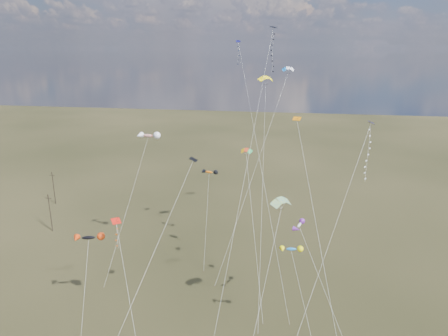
% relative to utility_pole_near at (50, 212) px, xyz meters
% --- Properties ---
extents(utility_pole_near, '(1.40, 0.20, 8.00)m').
position_rel_utility_pole_near_xyz_m(utility_pole_near, '(0.00, 0.00, 0.00)').
color(utility_pole_near, black).
rests_on(utility_pole_near, ground).
extents(utility_pole_far, '(1.40, 0.20, 8.00)m').
position_rel_utility_pole_near_xyz_m(utility_pole_far, '(-8.00, 14.00, 0.00)').
color(utility_pole_far, black).
rests_on(utility_pole_far, ground).
extents(diamond_black_high, '(5.62, 26.09, 39.25)m').
position_rel_utility_pole_near_xyz_m(diamond_black_high, '(43.94, -7.03, 29.57)').
color(diamond_black_high, black).
rests_on(diamond_black_high, ground).
extents(diamond_navy_tall, '(11.78, 28.12, 37.52)m').
position_rel_utility_pole_near_xyz_m(diamond_navy_tall, '(38.51, 3.54, 27.91)').
color(diamond_navy_tall, '#0C0C45').
rests_on(diamond_navy_tall, ground).
extents(diamond_black_mid, '(8.88, 15.90, 23.98)m').
position_rel_utility_pole_near_xyz_m(diamond_black_mid, '(34.27, -29.25, 12.93)').
color(diamond_black_mid, black).
rests_on(diamond_black_mid, ground).
extents(diamond_red_low, '(7.97, 11.88, 15.34)m').
position_rel_utility_pole_near_xyz_m(diamond_red_low, '(26.65, -25.14, 8.55)').
color(diamond_red_low, red).
rests_on(diamond_red_low, ground).
extents(diamond_navy_right, '(10.29, 15.93, 28.41)m').
position_rel_utility_pole_near_xyz_m(diamond_navy_right, '(55.77, -23.20, 19.63)').
color(diamond_navy_right, '#151251').
rests_on(diamond_navy_right, ground).
extents(diamond_orange_center, '(7.48, 17.60, 27.71)m').
position_rel_utility_pole_near_xyz_m(diamond_orange_center, '(50.08, -21.56, 16.06)').
color(diamond_orange_center, '#CC6E04').
rests_on(diamond_orange_center, ground).
extents(parafoil_yellow, '(2.81, 22.52, 32.26)m').
position_rel_utility_pole_near_xyz_m(parafoil_yellow, '(43.21, -2.80, 27.39)').
color(parafoil_yellow, yellow).
rests_on(parafoil_yellow, ground).
extents(parafoil_blue_white, '(10.85, 25.15, 33.16)m').
position_rel_utility_pole_near_xyz_m(parafoil_blue_white, '(46.38, 9.95, 28.23)').
color(parafoil_blue_white, blue).
rests_on(parafoil_blue_white, ground).
extents(parafoil_striped, '(4.69, 11.22, 19.21)m').
position_rel_utility_pole_near_xyz_m(parafoil_striped, '(46.87, -22.61, 14.40)').
color(parafoil_striped, '#D0D612').
rests_on(parafoil_striped, ground).
extents(parafoil_tricolor, '(5.18, 13.67, 21.68)m').
position_rel_utility_pole_near_xyz_m(parafoil_tricolor, '(41.00, -9.15, 16.91)').
color(parafoil_tricolor, '#E0A70D').
rests_on(parafoil_tricolor, ground).
extents(novelty_black_orange, '(3.84, 8.98, 12.17)m').
position_rel_utility_pole_near_xyz_m(novelty_black_orange, '(21.33, -23.02, 7.47)').
color(novelty_black_orange, black).
rests_on(novelty_black_orange, ground).
extents(novelty_orange_black, '(3.10, 10.84, 15.08)m').
position_rel_utility_pole_near_xyz_m(novelty_orange_black, '(33.24, -0.37, 10.42)').
color(novelty_orange_black, orange).
rests_on(novelty_orange_black, ground).
extents(novelty_white_purple, '(8.08, 10.75, 14.48)m').
position_rel_utility_pole_near_xyz_m(novelty_white_purple, '(49.28, -19.61, 9.94)').
color(novelty_white_purple, white).
rests_on(novelty_white_purple, ground).
extents(novelty_redwhite_stripe, '(6.28, 13.26, 22.76)m').
position_rel_utility_pole_near_xyz_m(novelty_redwhite_stripe, '(23.92, -5.51, 17.90)').
color(novelty_redwhite_stripe, red).
rests_on(novelty_redwhite_stripe, ground).
extents(novelty_blue_yellow, '(5.44, 7.42, 13.47)m').
position_rel_utility_pole_near_xyz_m(novelty_blue_yellow, '(48.33, -24.42, 8.90)').
color(novelty_blue_yellow, blue).
rests_on(novelty_blue_yellow, ground).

